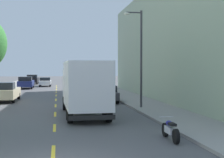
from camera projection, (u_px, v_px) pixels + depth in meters
The scene contains 14 objects.
ground_plane at pixel (56, 93), 39.68m from camera, with size 160.00×160.00×0.00m, color #4C4C4F.
sidewalk_right at pixel (119, 93), 38.83m from camera, with size 3.20×120.00×0.14m, color gray.
lane_centerline_dashes at pixel (56, 97), 34.25m from camera, with size 0.14×47.20×0.01m.
apartment_block_opposite at pixel (204, 43), 31.80m from camera, with size 10.00×36.00×10.61m, color #99AD8E.
street_lamp at pixel (139, 52), 24.44m from camera, with size 1.35×0.28×6.93m.
delivery_box_truck at pixel (85, 85), 20.96m from camera, with size 2.59×7.87×3.36m.
parked_wagon_red at pixel (94, 87), 38.87m from camera, with size 1.82×4.70×1.50m.
parked_pickup_champagne at pixel (5, 92), 30.14m from camera, with size 2.08×5.33×1.73m.
parked_pickup_black at pixel (33, 79), 62.58m from camera, with size 2.12×5.34×1.73m.
parked_wagon_teal at pixel (84, 81), 55.64m from camera, with size 1.82×4.70×1.50m.
parked_hatchback_charcoal at pixel (106, 94), 29.19m from camera, with size 1.86×4.05×1.50m.
parked_pickup_navy at pixel (26, 83), 48.69m from camera, with size 2.02×5.31×1.73m.
moving_white_sedan at pixel (45, 82), 54.72m from camera, with size 1.80×4.50×1.43m.
parked_motorcycle at pixel (170, 130), 14.09m from camera, with size 0.62×2.05×0.90m.
Camera 1 is at (0.16, -10.13, 2.99)m, focal length 54.79 mm.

